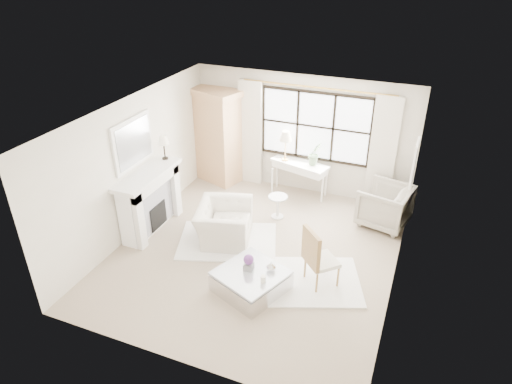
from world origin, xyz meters
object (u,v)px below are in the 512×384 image
Objects in this scene: console_table at (299,178)px; coffee_table at (251,281)px; club_armchair at (224,223)px; armoire at (217,136)px.

console_table reaches higher than coffee_table.
club_armchair is 1.60m from coffee_table.
armoire is 1.63× the size of console_table.
club_armchair is at bearing 153.64° from coffee_table.
console_table is 1.05× the size of coffee_table.
armoire reaches higher than coffee_table.
armoire is at bearing -165.17° from console_table.
armoire is 1.99× the size of club_armchair.
armoire is 2.16m from console_table.
club_armchair is 0.86× the size of coffee_table.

